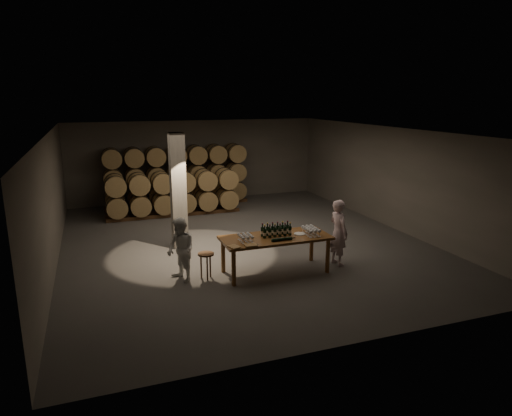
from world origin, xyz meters
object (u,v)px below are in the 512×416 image
object	(u,v)px
stool	(206,258)
person_woman	(181,250)
bottle_cluster	(276,231)
person_man	(338,232)
tasting_table	(276,241)
notebook_near	(251,245)
plate	(300,234)

from	to	relation	value
stool	person_woman	size ratio (longest dim) A/B	0.42
bottle_cluster	person_man	world-z (taller)	person_man
tasting_table	notebook_near	distance (m)	0.91
notebook_near	stool	bearing A→B (deg)	146.09
bottle_cluster	person_woman	size ratio (longest dim) A/B	0.49
plate	person_woman	distance (m)	2.86
notebook_near	person_man	world-z (taller)	person_man
person_man	person_woman	bearing A→B (deg)	78.27
person_man	notebook_near	bearing A→B (deg)	91.96
stool	plate	bearing A→B (deg)	-4.95
bottle_cluster	notebook_near	distance (m)	0.97
plate	person_woman	xyz separation A→B (m)	(-2.84, 0.26, -0.16)
tasting_table	bottle_cluster	world-z (taller)	bottle_cluster
bottle_cluster	notebook_near	bearing A→B (deg)	-148.47
plate	person_man	xyz separation A→B (m)	(1.06, -0.02, -0.07)
notebook_near	tasting_table	bearing A→B (deg)	31.89
notebook_near	stool	world-z (taller)	notebook_near
person_man	person_woman	xyz separation A→B (m)	(-3.91, 0.28, -0.09)
plate	notebook_near	size ratio (longest dim) A/B	0.98
bottle_cluster	tasting_table	bearing A→B (deg)	-124.28
plate	person_man	distance (m)	1.07
stool	person_woman	xyz separation A→B (m)	(-0.56, 0.06, 0.24)
tasting_table	person_man	bearing A→B (deg)	-1.08
notebook_near	stool	distance (m)	1.16
person_man	plate	bearing A→B (deg)	81.24
plate	person_woman	bearing A→B (deg)	174.83
tasting_table	plate	world-z (taller)	plate
plate	stool	distance (m)	2.32
plate	stool	xyz separation A→B (m)	(-2.28, 0.20, -0.40)
bottle_cluster	person_man	xyz separation A→B (m)	(1.65, -0.08, -0.18)
tasting_table	person_woman	world-z (taller)	person_woman
stool	person_man	distance (m)	3.37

